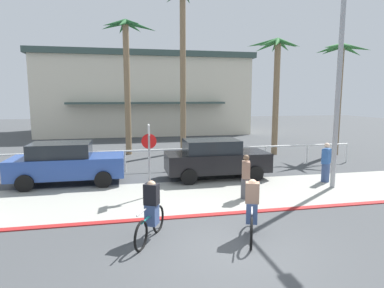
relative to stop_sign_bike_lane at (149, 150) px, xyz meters
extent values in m
plane|color=#424447|center=(1.49, 5.60, -1.68)|extent=(80.00, 80.00, 0.00)
cube|color=#9E9E93|center=(1.49, -0.20, -1.67)|extent=(44.00, 4.00, 0.02)
cube|color=maroon|center=(1.49, -2.20, -1.66)|extent=(44.00, 0.24, 0.03)
cube|color=beige|center=(1.17, 22.60, 1.83)|extent=(19.13, 9.99, 7.01)
cube|color=#384C47|center=(1.17, 22.60, 5.59)|extent=(19.73, 10.59, 0.50)
cube|color=#384C47|center=(1.17, 17.10, 1.32)|extent=(13.39, 1.20, 0.16)
cylinder|color=white|center=(1.49, 4.10, -0.68)|extent=(18.78, 0.08, 0.08)
cylinder|color=white|center=(-5.55, 4.10, -1.18)|extent=(0.08, 0.08, 1.00)
cylinder|color=white|center=(-3.20, 4.10, -1.18)|extent=(0.08, 0.08, 1.00)
cylinder|color=white|center=(-0.85, 4.10, -1.18)|extent=(0.08, 0.08, 1.00)
cylinder|color=white|center=(1.49, 4.10, -1.18)|extent=(0.08, 0.08, 1.00)
cylinder|color=white|center=(3.84, 4.10, -1.18)|extent=(0.08, 0.08, 1.00)
cylinder|color=white|center=(6.19, 4.10, -1.18)|extent=(0.08, 0.08, 1.00)
cylinder|color=white|center=(8.54, 4.10, -1.18)|extent=(0.08, 0.08, 1.00)
cylinder|color=white|center=(10.88, 4.10, -1.18)|extent=(0.08, 0.08, 1.00)
cylinder|color=gray|center=(0.00, 0.00, -0.58)|extent=(0.08, 0.08, 2.20)
cube|color=white|center=(0.00, 0.00, 0.70)|extent=(0.04, 0.56, 0.36)
cylinder|color=red|center=(0.00, 0.00, 0.30)|extent=(0.52, 0.03, 0.52)
cylinder|color=#9EA0A5|center=(7.03, -0.26, 2.07)|extent=(0.18, 0.18, 7.50)
cylinder|color=#846B4C|center=(-0.62, 8.99, 2.25)|extent=(0.36, 0.36, 7.85)
cone|color=#235B2D|center=(0.29, 8.99, 5.94)|extent=(1.90, 0.32, 0.78)
cone|color=#235B2D|center=(-0.14, 9.58, 6.01)|extent=(1.24, 1.45, 0.64)
cone|color=#235B2D|center=(-0.81, 9.81, 5.98)|extent=(0.70, 1.78, 0.70)
cone|color=#235B2D|center=(-1.32, 9.33, 5.99)|extent=(1.61, 1.00, 0.67)
cone|color=#235B2D|center=(-1.24, 8.69, 5.98)|extent=(1.47, 0.93, 0.70)
cone|color=#235B2D|center=(-0.79, 8.23, 5.91)|extent=(0.68, 1.68, 0.82)
cone|color=#235B2D|center=(-0.24, 8.51, 6.04)|extent=(1.05, 1.20, 0.58)
cylinder|color=#846B4C|center=(2.81, 9.17, 3.25)|extent=(0.36, 0.36, 9.85)
cylinder|color=#846B4C|center=(8.15, 7.19, 1.72)|extent=(0.36, 0.36, 6.79)
cone|color=#2D6B33|center=(8.78, 7.19, 4.94)|extent=(1.33, 0.32, 0.66)
cone|color=#2D6B33|center=(8.76, 7.70, 4.91)|extent=(1.48, 1.32, 0.73)
cone|color=#2D6B33|center=(8.26, 7.81, 4.87)|extent=(0.55, 1.40, 0.79)
cone|color=#2D6B33|center=(7.75, 7.89, 4.88)|extent=(1.13, 1.64, 0.79)
cone|color=#2D6B33|center=(7.31, 7.50, 4.96)|extent=(1.84, 0.93, 0.63)
cone|color=#2D6B33|center=(7.45, 6.93, 4.90)|extent=(1.59, 0.84, 0.75)
cone|color=#2D6B33|center=(7.75, 6.49, 4.85)|extent=(1.14, 1.65, 0.84)
cone|color=#2D6B33|center=(8.27, 6.52, 4.92)|extent=(0.57, 1.48, 0.70)
cone|color=#2D6B33|center=(8.64, 6.78, 4.90)|extent=(1.25, 1.13, 0.75)
cylinder|color=#756047|center=(11.74, 6.31, 1.56)|extent=(0.36, 0.36, 6.48)
cone|color=#2D6B33|center=(12.40, 6.31, 4.53)|extent=(1.43, 0.32, 0.84)
cone|color=#2D6B33|center=(12.22, 6.91, 4.58)|extent=(1.27, 1.48, 0.75)
cone|color=#2D6B33|center=(11.58, 7.02, 4.64)|extent=(0.66, 1.58, 0.65)
cone|color=#2D6B33|center=(11.10, 6.62, 4.61)|extent=(1.50, 0.94, 0.70)
cone|color=#2D6B33|center=(10.91, 5.91, 4.67)|extent=(1.84, 1.11, 0.59)
cone|color=#2D6B33|center=(11.59, 5.65, 4.68)|extent=(0.63, 1.44, 0.57)
cone|color=#2D6B33|center=(12.23, 5.69, 4.60)|extent=(1.28, 1.49, 0.72)
cube|color=#284793|center=(-3.09, 2.40, -0.95)|extent=(4.40, 1.80, 0.80)
cube|color=#1E2328|center=(-3.34, 2.40, -0.27)|extent=(2.29, 1.58, 0.56)
cylinder|color=black|center=(-1.68, 3.30, -1.35)|extent=(0.66, 0.22, 0.66)
cylinder|color=black|center=(-1.68, 1.50, -1.35)|extent=(0.66, 0.22, 0.66)
cylinder|color=black|center=(-4.50, 3.30, -1.35)|extent=(0.66, 0.22, 0.66)
cylinder|color=black|center=(-4.50, 1.50, -1.35)|extent=(0.66, 0.22, 0.66)
cube|color=black|center=(3.06, 2.15, -0.95)|extent=(4.40, 1.80, 0.80)
cube|color=#1E2328|center=(2.81, 2.15, -0.27)|extent=(2.29, 1.58, 0.56)
cylinder|color=black|center=(4.46, 3.05, -1.35)|extent=(0.66, 0.22, 0.66)
cylinder|color=black|center=(4.46, 1.25, -1.35)|extent=(0.66, 0.22, 0.66)
cylinder|color=black|center=(1.65, 3.05, -1.35)|extent=(0.66, 0.22, 0.66)
cylinder|color=black|center=(1.65, 1.25, -1.35)|extent=(0.66, 0.22, 0.66)
torus|color=black|center=(-0.50, -4.04, -1.35)|extent=(0.38, 0.67, 0.72)
torus|color=black|center=(-0.01, -3.06, -1.35)|extent=(0.38, 0.67, 0.72)
cylinder|color=#197F7A|center=(-0.16, -3.36, -1.20)|extent=(0.36, 0.64, 0.35)
cylinder|color=#197F7A|center=(-0.39, -3.82, -1.06)|extent=(0.22, 0.36, 0.07)
cylinder|color=#197F7A|center=(-0.20, -3.44, -1.13)|extent=(0.05, 0.05, 0.44)
cylinder|color=silver|center=(-0.48, -3.99, -0.80)|extent=(0.26, 0.46, 0.04)
cube|color=#384C7A|center=(-0.20, -3.44, -1.07)|extent=(0.39, 0.41, 0.52)
cube|color=black|center=(-0.20, -3.44, -0.55)|extent=(0.42, 0.39, 0.52)
sphere|color=#D6A884|center=(-0.20, -3.44, -0.32)|extent=(0.22, 0.22, 0.22)
torus|color=black|center=(2.03, -4.43, -1.35)|extent=(0.33, 0.69, 0.72)
torus|color=black|center=(2.44, -3.41, -1.35)|extent=(0.33, 0.69, 0.72)
cylinder|color=black|center=(2.32, -3.72, -1.20)|extent=(0.31, 0.66, 0.35)
cylinder|color=black|center=(2.12, -4.21, -1.06)|extent=(0.19, 0.37, 0.07)
cylinder|color=black|center=(2.28, -3.81, -1.13)|extent=(0.05, 0.05, 0.44)
cylinder|color=silver|center=(2.05, -4.38, -0.80)|extent=(0.22, 0.48, 0.04)
cube|color=#384C7A|center=(2.28, -3.81, -1.07)|extent=(0.38, 0.40, 0.52)
cube|color=#93705B|center=(2.28, -3.81, -0.55)|extent=(0.41, 0.37, 0.52)
sphere|color=#D6A884|center=(2.28, -3.81, -0.32)|extent=(0.22, 0.22, 0.22)
cylinder|color=#384C7A|center=(7.26, 0.56, -1.28)|extent=(0.45, 0.45, 0.79)
cube|color=#2D5699|center=(7.26, 0.56, -0.58)|extent=(0.48, 0.45, 0.61)
sphere|color=beige|center=(7.26, 0.56, -0.14)|extent=(0.22, 0.22, 0.22)
cylinder|color=#4C4C51|center=(3.21, -0.92, -1.30)|extent=(0.40, 0.40, 0.74)
cube|color=#93705B|center=(3.21, -0.92, -0.65)|extent=(0.37, 0.46, 0.57)
sphere|color=brown|center=(3.21, -0.92, -0.23)|extent=(0.20, 0.20, 0.20)
camera|label=1|loc=(-0.78, -11.25, 1.81)|focal=30.57mm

